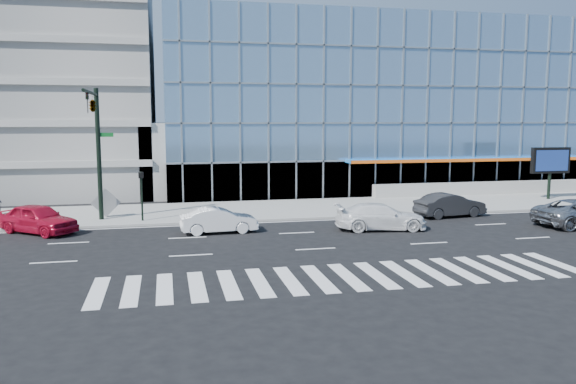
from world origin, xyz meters
name	(u,v)px	position (x,y,z in m)	size (l,w,h in m)	color
ground	(297,233)	(0.00, 0.00, 0.00)	(160.00, 160.00, 0.00)	black
sidewalk	(270,209)	(0.00, 8.00, 0.07)	(120.00, 8.00, 0.15)	gray
theatre_building	(370,108)	(14.00, 26.00, 7.50)	(42.00, 26.00, 15.00)	#6B8FB2
parking_garage	(17,78)	(-20.00, 26.00, 10.00)	(24.00, 24.00, 20.00)	gray
ramp_block	(178,159)	(-6.00, 18.00, 3.00)	(6.00, 8.00, 6.00)	gray
tower_backdrop	(14,8)	(-30.00, 70.00, 24.00)	(14.00, 14.00, 48.00)	gray
retaining_wall	(541,186)	(24.00, 11.60, 0.65)	(30.00, 0.80, 1.00)	gray
traffic_signal	(95,121)	(-11.00, 4.57, 6.16)	(1.14, 5.74, 8.00)	black
ped_signal_post	(141,188)	(-8.50, 4.94, 2.14)	(0.30, 0.33, 3.00)	black
marquee_sign	(550,161)	(22.00, 7.99, 3.07)	(3.20, 0.43, 4.00)	black
white_suv	(381,217)	(4.92, -0.09, 0.75)	(2.11, 5.20, 1.51)	white
white_sedan	(219,220)	(-4.22, 1.01, 0.70)	(1.48, 4.25, 1.40)	white
dark_sedan	(450,205)	(10.92, 3.00, 0.76)	(1.62, 4.64, 1.53)	black
red_sedan	(38,219)	(-14.03, 3.04, 0.82)	(1.93, 4.79, 1.63)	#AC0D28
tilted_panel	(106,203)	(-10.79, 6.70, 1.07)	(1.30, 0.06, 1.30)	gray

